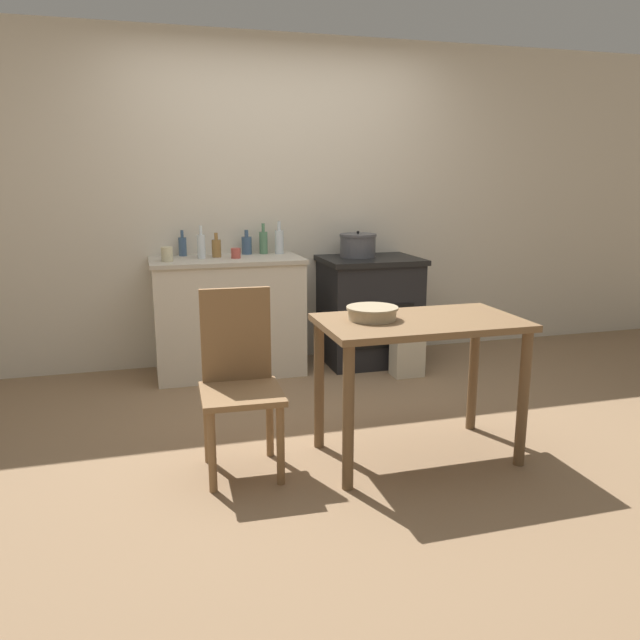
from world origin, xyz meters
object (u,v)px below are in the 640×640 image
object	(u,v)px
bottle_center_left	(201,246)
stock_pot	(358,245)
mixing_bowl_large	(372,312)
bottle_center	(183,246)
chair	(239,377)
bottle_mid_left	(279,241)
bottle_center_right	(216,248)
work_table	(419,343)
cup_mid_right	(236,253)
flour_sack	(407,350)
bottle_far_left	(263,242)
bottle_left	(247,245)
stove	(369,310)
cup_right	(167,254)

from	to	relation	value
bottle_center_left	stock_pot	bearing A→B (deg)	0.86
mixing_bowl_large	bottle_center	world-z (taller)	bottle_center
bottle_center	chair	bearing A→B (deg)	-85.89
bottle_mid_left	bottle_center_right	world-z (taller)	bottle_mid_left
work_table	bottle_center	world-z (taller)	bottle_center
stock_pot	bottle_center_left	bearing A→B (deg)	-179.14
bottle_center	cup_mid_right	bearing A→B (deg)	-34.31
flour_sack	bottle_far_left	bearing A→B (deg)	145.95
bottle_center_left	bottle_center_right	world-z (taller)	bottle_center_left
work_table	bottle_mid_left	size ratio (longest dim) A/B	4.11
work_table	bottle_left	distance (m)	2.08
bottle_center_left	cup_mid_right	bearing A→B (deg)	-13.74
flour_sack	bottle_mid_left	world-z (taller)	bottle_mid_left
mixing_bowl_large	chair	bearing A→B (deg)	174.19
stove	bottle_center_left	world-z (taller)	bottle_center_left
stove	flour_sack	distance (m)	0.52
stock_pot	bottle_mid_left	bearing A→B (deg)	169.92
flour_sack	bottle_center_left	bearing A→B (deg)	161.35
stock_pot	cup_mid_right	bearing A→B (deg)	-175.45
stove	bottle_left	distance (m)	1.11
bottle_center_left	cup_mid_right	xyz separation A→B (m)	(0.25, -0.06, -0.06)
chair	cup_right	bearing A→B (deg)	101.91
mixing_bowl_large	bottle_center	distance (m)	2.11
bottle_left	cup_right	xyz separation A→B (m)	(-0.62, -0.28, -0.02)
stock_pot	chair	bearing A→B (deg)	-125.90
chair	flour_sack	size ratio (longest dim) A/B	2.32
stock_pot	cup_mid_right	xyz separation A→B (m)	(-0.99, -0.08, -0.02)
work_table	cup_right	world-z (taller)	cup_right
chair	cup_right	world-z (taller)	cup_right
bottle_mid_left	bottle_center_left	size ratio (longest dim) A/B	1.05
bottle_far_left	bottle_center	world-z (taller)	bottle_far_left
work_table	mixing_bowl_large	world-z (taller)	mixing_bowl_large
stock_pot	mixing_bowl_large	size ratio (longest dim) A/B	1.10
bottle_far_left	bottle_center	xyz separation A→B (m)	(-0.62, 0.03, -0.02)
stove	bottle_left	bearing A→B (deg)	167.46
stove	bottle_center_right	distance (m)	1.31
bottle_center	cup_mid_right	world-z (taller)	bottle_center
cup_right	work_table	bearing A→B (deg)	-54.82
mixing_bowl_large	bottle_center_left	xyz separation A→B (m)	(-0.70, 1.74, 0.18)
chair	bottle_center	size ratio (longest dim) A/B	4.71
bottle_far_left	bottle_mid_left	distance (m)	0.12
bottle_far_left	bottle_left	size ratio (longest dim) A/B	1.26
stove	bottle_center_right	xyz separation A→B (m)	(-1.20, 0.09, 0.53)
stock_pot	bottle_left	distance (m)	0.88
stock_pot	flour_sack	bearing A→B (deg)	-66.04
stove	bottle_center_right	size ratio (longest dim) A/B	4.66
bottle_left	bottle_mid_left	world-z (taller)	bottle_mid_left
bottle_mid_left	bottle_center	bearing A→B (deg)	175.05
chair	bottle_center_right	xyz separation A→B (m)	(0.11, 1.72, 0.47)
cup_mid_right	bottle_far_left	bearing A→B (deg)	40.94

